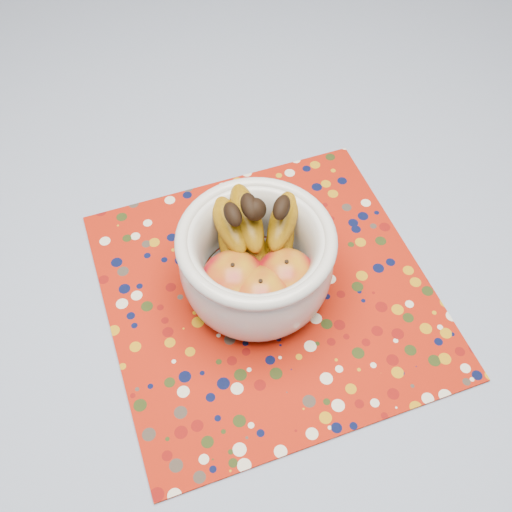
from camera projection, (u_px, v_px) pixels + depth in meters
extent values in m
plane|color=#2D2826|center=(249.00, 429.00, 1.47)|extent=(4.00, 4.00, 0.00)
cube|color=brown|center=(244.00, 259.00, 0.87)|extent=(1.20, 1.20, 0.04)
cylinder|color=brown|center=(27.00, 175.00, 1.47)|extent=(0.06, 0.06, 0.71)
cylinder|color=brown|center=(454.00, 165.00, 1.49)|extent=(0.06, 0.06, 0.71)
cube|color=#6278A4|center=(244.00, 249.00, 0.85)|extent=(1.32, 1.32, 0.01)
cube|color=#9A1708|center=(268.00, 292.00, 0.80)|extent=(0.53, 0.53, 0.00)
cylinder|color=silver|center=(256.00, 286.00, 0.80)|extent=(0.10, 0.10, 0.01)
cylinder|color=silver|center=(256.00, 282.00, 0.79)|extent=(0.14, 0.14, 0.01)
torus|color=silver|center=(256.00, 240.00, 0.71)|extent=(0.20, 0.20, 0.02)
ellipsoid|color=maroon|center=(234.00, 283.00, 0.74)|extent=(0.08, 0.08, 0.08)
ellipsoid|color=maroon|center=(285.00, 278.00, 0.74)|extent=(0.08, 0.08, 0.07)
ellipsoid|color=maroon|center=(260.00, 298.00, 0.73)|extent=(0.08, 0.08, 0.07)
sphere|color=black|center=(255.00, 209.00, 0.71)|extent=(0.03, 0.03, 0.03)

